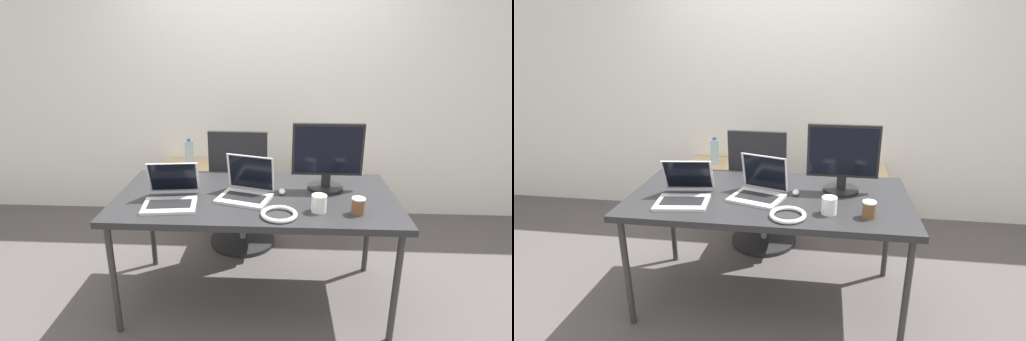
{
  "view_description": "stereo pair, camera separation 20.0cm",
  "coord_description": "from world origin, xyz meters",
  "views": [
    {
      "loc": [
        0.13,
        -2.33,
        1.75
      ],
      "look_at": [
        0.0,
        0.04,
        0.92
      ],
      "focal_mm": 28.0,
      "sensor_mm": 36.0,
      "label": 1
    },
    {
      "loc": [
        0.33,
        -2.31,
        1.75
      ],
      "look_at": [
        0.0,
        0.04,
        0.92
      ],
      "focal_mm": 28.0,
      "sensor_mm": 36.0,
      "label": 2
    }
  ],
  "objects": [
    {
      "name": "laptop_right",
      "position": [
        -0.5,
        -0.15,
        0.82
      ],
      "size": [
        0.34,
        0.37,
        0.23
      ],
      "color": "silver",
      "rests_on": "desk"
    },
    {
      "name": "laptop_left",
      "position": [
        -0.06,
        -0.04,
        0.82
      ],
      "size": [
        0.37,
        0.35,
        0.25
      ],
      "color": "silver",
      "rests_on": "desk"
    },
    {
      "name": "ground_plane",
      "position": [
        0.0,
        0.0,
        0.0
      ],
      "size": [
        14.0,
        14.0,
        0.0
      ],
      "primitive_type": "plane",
      "color": "#514C4C"
    },
    {
      "name": "desk",
      "position": [
        0.0,
        0.0,
        0.72
      ],
      "size": [
        1.76,
        0.87,
        0.77
      ],
      "color": "#28282B",
      "rests_on": "ground_plane"
    },
    {
      "name": "wall_back",
      "position": [
        0.0,
        1.45,
        1.3
      ],
      "size": [
        10.0,
        0.05,
        2.6
      ],
      "color": "white",
      "rests_on": "ground_plane"
    },
    {
      "name": "mouse",
      "position": [
        0.17,
        0.03,
        0.79
      ],
      "size": [
        0.04,
        0.07,
        0.03
      ],
      "color": "silver",
      "rests_on": "desk"
    },
    {
      "name": "cable_coil",
      "position": [
        0.15,
        -0.3,
        0.78
      ],
      "size": [
        0.21,
        0.21,
        0.03
      ],
      "color": "white",
      "rests_on": "desk"
    },
    {
      "name": "coffee_cup_white",
      "position": [
        0.38,
        -0.22,
        0.82
      ],
      "size": [
        0.09,
        0.09,
        0.1
      ],
      "color": "white",
      "rests_on": "desk"
    },
    {
      "name": "coffee_cup_brown",
      "position": [
        0.59,
        -0.24,
        0.82
      ],
      "size": [
        0.08,
        0.08,
        0.1
      ],
      "color": "brown",
      "rests_on": "desk"
    },
    {
      "name": "monitor",
      "position": [
        0.45,
        0.13,
        0.99
      ],
      "size": [
        0.45,
        0.22,
        0.44
      ],
      "color": "black",
      "rests_on": "desk"
    },
    {
      "name": "cabinet_left",
      "position": [
        -0.68,
        1.19,
        0.28
      ],
      "size": [
        0.53,
        0.45,
        0.56
      ],
      "color": "tan",
      "rests_on": "ground_plane"
    },
    {
      "name": "water_bottle",
      "position": [
        -0.68,
        1.2,
        0.68
      ],
      "size": [
        0.08,
        0.08,
        0.25
      ],
      "color": "silver",
      "rests_on": "cabinet_left"
    },
    {
      "name": "office_chair",
      "position": [
        -0.16,
        0.7,
        0.39
      ],
      "size": [
        0.56,
        0.56,
        1.06
      ],
      "color": "#232326",
      "rests_on": "ground_plane"
    },
    {
      "name": "cabinet_right",
      "position": [
        0.64,
        1.19,
        0.28
      ],
      "size": [
        0.53,
        0.45,
        0.56
      ],
      "color": "tan",
      "rests_on": "ground_plane"
    }
  ]
}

